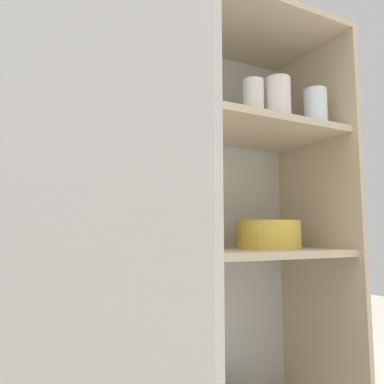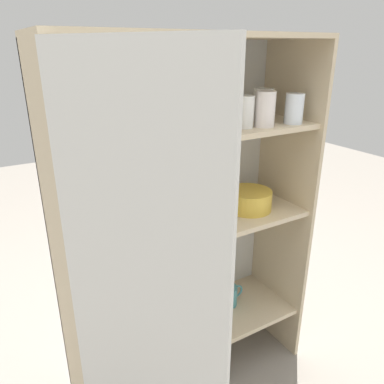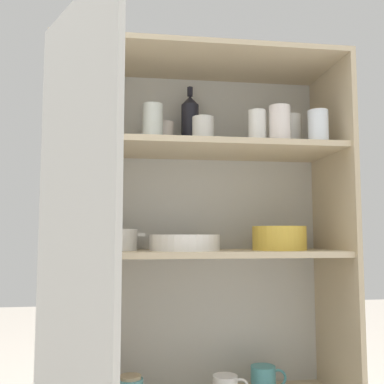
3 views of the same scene
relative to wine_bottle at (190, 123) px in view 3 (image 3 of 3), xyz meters
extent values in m
cube|color=silver|center=(0.02, 0.06, -0.52)|extent=(0.99, 0.02, 1.41)
cube|color=#CCB793|center=(-0.46, -0.11, -0.52)|extent=(0.02, 0.36, 1.41)
cube|color=#CCB793|center=(0.51, -0.11, -0.52)|extent=(0.02, 0.36, 1.41)
cube|color=#CCB793|center=(0.02, -0.11, 0.20)|extent=(0.99, 0.36, 0.02)
cube|color=beige|center=(0.02, -0.11, -0.48)|extent=(0.95, 0.33, 0.02)
cube|color=beige|center=(0.02, -0.11, -0.12)|extent=(0.95, 0.33, 0.02)
cube|color=silver|center=(-0.36, -0.51, -0.52)|extent=(0.25, 0.44, 1.41)
cylinder|color=silver|center=(0.28, -0.21, -0.05)|extent=(0.07, 0.07, 0.13)
cylinder|color=white|center=(0.35, -0.11, -0.05)|extent=(0.08, 0.08, 0.12)
cylinder|color=white|center=(0.20, -0.19, -0.05)|extent=(0.06, 0.06, 0.11)
cylinder|color=white|center=(-0.36, -0.04, -0.06)|extent=(0.07, 0.07, 0.09)
cylinder|color=white|center=(-0.15, -0.12, -0.04)|extent=(0.07, 0.07, 0.14)
cylinder|color=silver|center=(-0.10, -0.03, -0.06)|extent=(0.08, 0.08, 0.10)
cylinder|color=white|center=(0.03, -0.13, -0.06)|extent=(0.08, 0.08, 0.10)
cylinder|color=white|center=(0.41, -0.22, -0.05)|extent=(0.07, 0.07, 0.11)
cylinder|color=white|center=(-0.30, -0.16, -0.11)|extent=(0.06, 0.06, 0.01)
cylinder|color=white|center=(-0.30, -0.16, -0.06)|extent=(0.01, 0.01, 0.08)
ellipsoid|color=white|center=(-0.30, -0.16, 0.01)|extent=(0.08, 0.08, 0.06)
cylinder|color=black|center=(0.00, 0.00, -0.02)|extent=(0.07, 0.07, 0.18)
cone|color=black|center=(0.00, 0.00, 0.09)|extent=(0.07, 0.07, 0.03)
cylinder|color=black|center=(0.00, 0.00, 0.12)|extent=(0.02, 0.02, 0.03)
cylinder|color=white|center=(-0.03, -0.11, -0.47)|extent=(0.24, 0.24, 0.01)
cylinder|color=white|center=(-0.03, -0.11, -0.46)|extent=(0.24, 0.24, 0.01)
cylinder|color=white|center=(-0.03, -0.11, -0.45)|extent=(0.24, 0.24, 0.01)
cylinder|color=white|center=(-0.03, -0.11, -0.44)|extent=(0.24, 0.24, 0.01)
cylinder|color=white|center=(-0.03, -0.11, -0.43)|extent=(0.24, 0.24, 0.01)
cylinder|color=white|center=(-0.03, -0.11, -0.42)|extent=(0.24, 0.24, 0.01)
cylinder|color=gold|center=(0.30, -0.13, -0.43)|extent=(0.19, 0.19, 0.08)
torus|color=gold|center=(0.30, -0.13, -0.39)|extent=(0.18, 0.18, 0.01)
cylinder|color=silver|center=(-0.28, -0.07, -0.43)|extent=(0.17, 0.17, 0.07)
cube|color=silver|center=(-0.38, -0.07, -0.42)|extent=(0.03, 0.02, 0.01)
cube|color=silver|center=(-0.18, -0.07, -0.42)|extent=(0.03, 0.02, 0.01)
cylinder|color=teal|center=(0.25, -0.08, -0.92)|extent=(0.09, 0.09, 0.10)
torus|color=teal|center=(0.30, -0.08, -0.91)|extent=(0.06, 0.01, 0.06)
cylinder|color=tan|center=(-0.21, -0.14, -0.87)|extent=(0.07, 0.07, 0.01)
camera|label=1|loc=(-0.41, -1.01, -0.43)|focal=35.00mm
camera|label=2|loc=(-0.63, -1.23, 0.16)|focal=35.00mm
camera|label=3|loc=(-0.22, -1.64, -0.42)|focal=42.00mm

